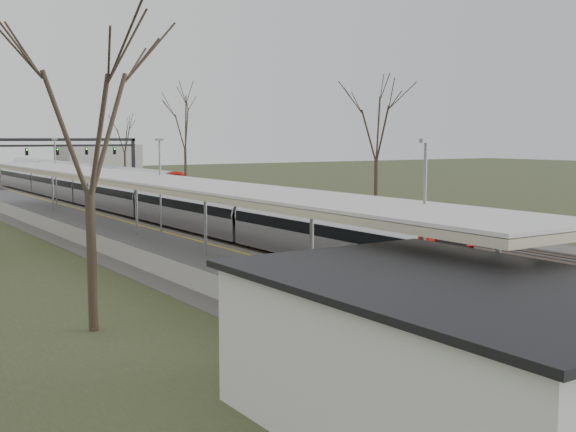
# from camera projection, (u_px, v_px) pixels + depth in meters

# --- Properties ---
(track_bed) EXTENTS (24.00, 160.00, 0.22)m
(track_bed) POSITION_uv_depth(u_px,v_px,m) (150.00, 210.00, 60.62)
(track_bed) COLOR #474442
(track_bed) RESTS_ON ground
(platform) EXTENTS (3.50, 69.00, 1.00)m
(platform) POSITION_uv_depth(u_px,v_px,m) (114.00, 237.00, 40.94)
(platform) COLOR #9E9B93
(platform) RESTS_ON ground
(canopy) EXTENTS (4.10, 50.00, 3.11)m
(canopy) POSITION_uv_depth(u_px,v_px,m) (143.00, 180.00, 36.82)
(canopy) COLOR slate
(canopy) RESTS_ON platform
(station_building) EXTENTS (6.00, 9.00, 3.20)m
(station_building) POSITION_uv_depth(u_px,v_px,m) (458.00, 363.00, 14.40)
(station_building) COLOR silver
(station_building) RESTS_ON ground
(signal_gantry) EXTENTS (21.00, 0.59, 6.08)m
(signal_gantry) POSITION_uv_depth(u_px,v_px,m) (51.00, 148.00, 85.06)
(signal_gantry) COLOR black
(signal_gantry) RESTS_ON ground
(tree_west_near) EXTENTS (5.00, 5.00, 10.30)m
(tree_west_near) POSITION_uv_depth(u_px,v_px,m) (87.00, 98.00, 21.87)
(tree_west_near) COLOR #2D231C
(tree_west_near) RESTS_ON ground
(tree_east_far) EXTENTS (5.00, 5.00, 10.30)m
(tree_east_far) POSITION_uv_depth(u_px,v_px,m) (377.00, 123.00, 56.50)
(tree_east_far) COLOR #2D231C
(tree_east_far) RESTS_ON ground
(train_near) EXTENTS (2.62, 75.21, 3.05)m
(train_near) POSITION_uv_depth(u_px,v_px,m) (116.00, 194.00, 59.22)
(train_near) COLOR #ABAEB6
(train_near) RESTS_ON ground
(train_far) EXTENTS (2.62, 60.21, 3.05)m
(train_far) POSITION_uv_depth(u_px,v_px,m) (77.00, 175.00, 90.92)
(train_far) COLOR #ABAEB6
(train_far) RESTS_ON ground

